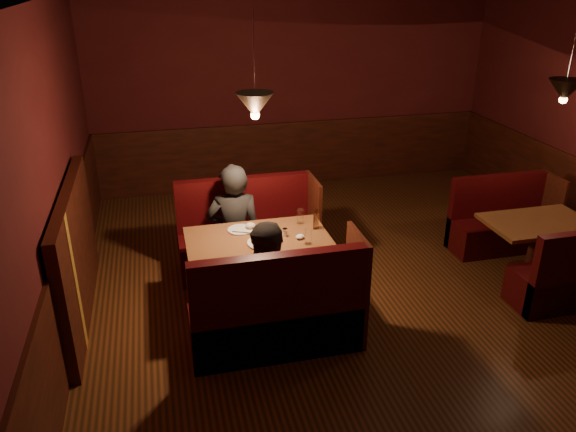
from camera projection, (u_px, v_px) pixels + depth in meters
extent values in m
cube|color=#36200F|center=(376.00, 297.00, 5.87)|extent=(6.00, 7.00, 0.01)
cube|color=black|center=(398.00, 0.00, 4.69)|extent=(6.00, 7.00, 0.01)
cube|color=#3E0E0F|center=(294.00, 92.00, 8.40)|extent=(6.00, 0.01, 2.90)
cube|color=#3E0E0F|center=(46.00, 193.00, 4.64)|extent=(0.01, 7.00, 2.90)
cube|color=black|center=(295.00, 153.00, 8.76)|extent=(6.00, 0.04, 1.00)
cube|color=black|center=(68.00, 291.00, 5.03)|extent=(0.04, 7.00, 1.00)
cube|color=black|center=(77.00, 255.00, 5.33)|extent=(0.10, 2.20, 1.30)
cube|color=#BF8B2F|center=(77.00, 284.00, 4.86)|extent=(0.01, 0.12, 1.30)
cylinder|color=#333333|center=(254.00, 58.00, 4.77)|extent=(0.01, 0.01, 0.80)
cone|color=black|center=(255.00, 105.00, 4.93)|extent=(0.34, 0.34, 0.22)
sphere|color=#FFBF72|center=(255.00, 115.00, 4.97)|extent=(0.08, 0.08, 0.08)
cylinder|color=#333333|center=(573.00, 48.00, 5.35)|extent=(0.01, 0.01, 0.80)
cone|color=black|center=(565.00, 91.00, 5.51)|extent=(0.34, 0.34, 0.22)
sphere|color=#FFBF72|center=(563.00, 100.00, 5.55)|extent=(0.08, 0.08, 0.08)
cube|color=brown|center=(258.00, 240.00, 5.47)|extent=(1.39, 0.85, 0.05)
cylinder|color=black|center=(259.00, 274.00, 5.62)|extent=(0.14, 0.14, 0.70)
cylinder|color=black|center=(260.00, 302.00, 5.75)|extent=(0.56, 0.56, 0.04)
cylinder|color=silver|center=(262.00, 243.00, 5.34)|extent=(0.28, 0.28, 0.02)
cube|color=black|center=(263.00, 238.00, 5.39)|extent=(0.09, 0.08, 0.03)
ellipsoid|color=silver|center=(255.00, 240.00, 5.31)|extent=(0.07, 0.07, 0.06)
cube|color=tan|center=(275.00, 242.00, 5.30)|extent=(0.08, 0.06, 0.03)
cylinder|color=silver|center=(265.00, 242.00, 5.32)|extent=(0.08, 0.11, 0.01)
cylinder|color=silver|center=(240.00, 230.00, 5.61)|extent=(0.26, 0.26, 0.01)
ellipsoid|color=beige|center=(250.00, 225.00, 5.62)|extent=(0.10, 0.10, 0.05)
cube|color=silver|center=(242.00, 233.00, 5.53)|extent=(0.19, 0.09, 0.00)
cylinder|color=white|center=(285.00, 232.00, 5.48)|extent=(0.05, 0.05, 0.08)
cylinder|color=white|center=(300.00, 217.00, 5.75)|extent=(0.08, 0.08, 0.15)
cylinder|color=white|center=(308.00, 237.00, 5.31)|extent=(0.08, 0.08, 0.15)
cylinder|color=#47230F|center=(316.00, 221.00, 5.62)|extent=(0.06, 0.06, 0.16)
cylinder|color=#47230F|center=(316.00, 211.00, 5.58)|extent=(0.03, 0.03, 0.07)
ellipsoid|color=white|center=(300.00, 237.00, 5.43)|extent=(0.11, 0.11, 0.04)
cube|color=black|center=(247.00, 252.00, 6.31)|extent=(1.49, 0.55, 0.45)
cube|color=black|center=(243.00, 220.00, 6.38)|extent=(1.49, 0.12, 1.04)
cube|color=black|center=(313.00, 222.00, 6.35)|extent=(0.04, 0.55, 1.04)
cube|color=black|center=(274.00, 325.00, 5.03)|extent=(1.49, 0.55, 0.45)
cube|color=black|center=(279.00, 310.00, 4.72)|extent=(1.49, 0.12, 1.04)
cube|color=black|center=(357.00, 286.00, 5.07)|extent=(0.04, 0.55, 1.04)
cube|color=brown|center=(539.00, 223.00, 6.09)|extent=(1.13, 0.72, 0.04)
cylinder|color=black|center=(533.00, 249.00, 6.22)|extent=(0.12, 0.12, 0.60)
cylinder|color=black|center=(529.00, 271.00, 6.33)|extent=(0.48, 0.48, 0.03)
cube|color=black|center=(500.00, 234.00, 6.81)|extent=(1.22, 0.47, 0.38)
cube|color=black|center=(495.00, 209.00, 6.87)|extent=(1.22, 0.10, 0.89)
cube|color=black|center=(549.00, 210.00, 6.84)|extent=(0.03, 0.47, 0.89)
cube|color=black|center=(569.00, 285.00, 5.72)|extent=(1.22, 0.47, 0.38)
imported|color=black|center=(234.00, 207.00, 5.96)|extent=(0.64, 0.46, 1.66)
imported|color=black|center=(271.00, 265.00, 4.96)|extent=(0.85, 0.74, 1.48)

